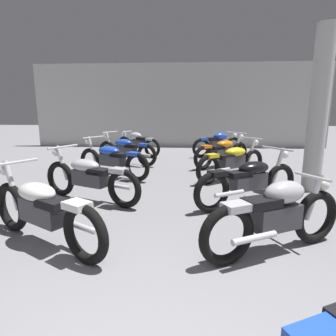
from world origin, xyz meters
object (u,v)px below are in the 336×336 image
object	(u,v)px
motorcycle_left_row_2	(89,177)
motorcycle_right_row_3	(232,161)
motorcycle_left_row_4	(126,149)
motorcycle_left_row_3	(112,159)
motorcycle_right_row_2	(249,180)
motorcycle_right_row_5	(218,144)
support_pillar	(318,111)
motorcycle_right_row_1	(277,215)
motorcycle_left_row_5	(138,143)
motorcycle_right_row_4	(223,151)
motorcycle_left_row_1	(42,209)

from	to	relation	value
motorcycle_left_row_2	motorcycle_right_row_3	bearing A→B (deg)	32.32
motorcycle_left_row_4	motorcycle_left_row_3	bearing A→B (deg)	-89.03
motorcycle_right_row_2	motorcycle_right_row_5	size ratio (longest dim) A/B	1.05
support_pillar	motorcycle_right_row_1	size ratio (longest dim) A/B	1.77
motorcycle_left_row_5	motorcycle_right_row_4	xyz separation A→B (m)	(2.80, -1.77, -0.01)
motorcycle_left_row_1	motorcycle_left_row_3	bearing A→B (deg)	91.41
motorcycle_left_row_4	motorcycle_right_row_1	world-z (taller)	motorcycle_left_row_4
support_pillar	motorcycle_left_row_4	world-z (taller)	support_pillar
motorcycle_left_row_1	motorcycle_right_row_5	size ratio (longest dim) A/B	1.05
motorcycle_left_row_2	motorcycle_left_row_4	distance (m)	3.53
support_pillar	motorcycle_left_row_5	size ratio (longest dim) A/B	1.84
motorcycle_left_row_1	motorcycle_right_row_1	xyz separation A→B (m)	(2.74, -0.02, 0.01)
motorcycle_right_row_4	motorcycle_right_row_5	bearing A→B (deg)	88.01
motorcycle_right_row_2	support_pillar	bearing A→B (deg)	34.88
support_pillar	motorcycle_left_row_5	world-z (taller)	support_pillar
motorcycle_left_row_1	motorcycle_right_row_3	size ratio (longest dim) A/B	1.08
motorcycle_left_row_2	motorcycle_left_row_5	xyz separation A→B (m)	(-0.02, 5.12, 0.01)
motorcycle_left_row_2	motorcycle_left_row_1	bearing A→B (deg)	-89.66
motorcycle_left_row_2	motorcycle_right_row_3	distance (m)	3.32
motorcycle_right_row_1	motorcycle_right_row_4	distance (m)	5.04
motorcycle_left_row_3	motorcycle_right_row_2	xyz separation A→B (m)	(2.87, -1.87, 0.00)
motorcycle_left_row_1	motorcycle_right_row_1	world-z (taller)	motorcycle_left_row_1
motorcycle_left_row_1	motorcycle_right_row_5	xyz separation A→B (m)	(2.83, 6.82, 0.01)
motorcycle_left_row_5	motorcycle_right_row_4	world-z (taller)	motorcycle_right_row_4
support_pillar	motorcycle_left_row_2	size ratio (longest dim) A/B	1.58
motorcycle_left_row_5	motorcycle_right_row_5	xyz separation A→B (m)	(2.86, 0.04, 0.00)
motorcycle_left_row_1	motorcycle_right_row_4	xyz separation A→B (m)	(2.77, 5.02, 0.00)
motorcycle_left_row_1	motorcycle_left_row_2	world-z (taller)	same
motorcycle_left_row_3	motorcycle_right_row_4	distance (m)	3.24
motorcycle_left_row_4	motorcycle_right_row_2	world-z (taller)	same
motorcycle_right_row_2	motorcycle_right_row_5	bearing A→B (deg)	89.52
motorcycle_left_row_4	motorcycle_right_row_5	size ratio (longest dim) A/B	1.09
motorcycle_right_row_2	motorcycle_right_row_4	size ratio (longest dim) A/B	1.12
motorcycle_left_row_2	motorcycle_left_row_3	world-z (taller)	same
motorcycle_right_row_1	motorcycle_right_row_5	distance (m)	6.85
motorcycle_right_row_1	motorcycle_right_row_4	size ratio (longest dim) A/B	1.04
support_pillar	motorcycle_left_row_3	size ratio (longest dim) A/B	1.61
motorcycle_left_row_4	motorcycle_right_row_3	distance (m)	3.40
motorcycle_left_row_1	motorcycle_left_row_2	distance (m)	1.66
motorcycle_left_row_3	motorcycle_right_row_2	bearing A→B (deg)	-33.07
motorcycle_right_row_4	motorcycle_left_row_5	bearing A→B (deg)	147.73
motorcycle_right_row_2	motorcycle_right_row_4	distance (m)	3.40
motorcycle_left_row_1	motorcycle_left_row_5	xyz separation A→B (m)	(-0.03, 6.78, 0.01)
motorcycle_right_row_1	motorcycle_left_row_2	bearing A→B (deg)	148.49
motorcycle_right_row_1	motorcycle_right_row_4	xyz separation A→B (m)	(0.03, 5.04, -0.01)
support_pillar	motorcycle_right_row_3	size ratio (longest dim) A/B	1.80
support_pillar	motorcycle_right_row_1	bearing A→B (deg)	-119.91
motorcycle_right_row_5	motorcycle_right_row_2	bearing A→B (deg)	-90.48
support_pillar	motorcycle_left_row_1	distance (m)	5.16
support_pillar	motorcycle_right_row_2	xyz separation A→B (m)	(-1.49, -1.04, -1.15)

